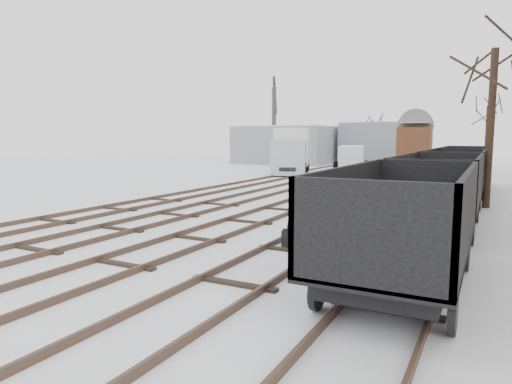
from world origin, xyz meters
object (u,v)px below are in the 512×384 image
worker (335,216)px  box_van_wagon (415,143)px  ground_frame (306,238)px  lorry (291,150)px  freight_wagon_a (403,243)px  panel_van (352,157)px  crane (275,141)px

worker → box_van_wagon: box_van_wagon is taller
ground_frame → worker: bearing=16.7°
box_van_wagon → lorry: (-8.54, -6.68, -0.52)m
freight_wagon_a → panel_van: 33.18m
ground_frame → freight_wagon_a: freight_wagon_a is taller
crane → box_van_wagon: bearing=-40.7°
freight_wagon_a → lorry: 28.21m
panel_van → lorry: bearing=-128.2°
freight_wagon_a → lorry: bearing=117.6°
worker → lorry: 25.34m
worker → panel_van: 30.52m
worker → box_van_wagon: size_ratio=0.33×
worker → crane: bearing=23.1°
lorry → panel_van: bearing=46.4°
lorry → panel_van: size_ratio=1.61×
ground_frame → freight_wagon_a: (2.81, -2.07, 0.63)m
ground_frame → box_van_wagon: box_van_wagon is taller
freight_wagon_a → lorry: lorry is taller
lorry → crane: crane is taller
box_van_wagon → lorry: 10.86m
lorry → crane: bearing=102.0°
ground_frame → panel_van: size_ratio=0.29×
box_van_wagon → crane: size_ratio=0.59×
lorry → crane: size_ratio=0.88×
freight_wagon_a → box_van_wagon: (-4.51, 31.67, 1.47)m
ground_frame → box_van_wagon: 29.72m
ground_frame → worker: (0.75, 0.10, 0.63)m
ground_frame → freight_wagon_a: 3.55m
freight_wagon_a → panel_van: bearing=107.5°
ground_frame → box_van_wagon: (-1.70, 29.60, 2.09)m
crane → panel_van: bearing=-49.4°
ground_frame → freight_wagon_a: bearing=-27.3°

